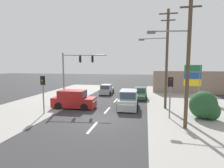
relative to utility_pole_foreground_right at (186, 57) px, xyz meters
The scene contains 18 objects.
ground_plane 8.36m from the utility_pole_foreground_right, behind, with size 140.00×140.00×0.00m, color #303033.
lane_dash_near 8.38m from the utility_pole_foreground_right, behind, with size 0.20×2.40×0.01m, color silver.
lane_dash_mid 9.17m from the utility_pole_foreground_right, 149.18° to the left, with size 0.20×2.40×0.01m, color silver.
lane_dash_far 12.17m from the utility_pole_foreground_right, 126.26° to the left, with size 0.20×2.40×0.01m, color silver.
kerb_right_verge 6.40m from the utility_pole_foreground_right, 49.33° to the left, with size 10.00×44.00×0.02m, color gray.
kerb_left_verge 16.61m from the utility_pole_foreground_right, 161.97° to the left, with size 8.00×40.00×0.02m, color gray.
utility_pole_foreground_right is the anchor object (origin of this frame).
utility_pole_midground_right 5.86m from the utility_pole_foreground_right, 97.80° to the left, with size 3.78×0.48×10.13m.
traffic_signal_mast 12.82m from the utility_pole_foreground_right, 150.11° to the left, with size 5.27×0.70×6.00m.
pedestal_signal_right_kerb 3.63m from the utility_pole_foreground_right, 106.52° to the left, with size 0.44×0.29×3.56m.
pedestal_signal_left_kerb 12.50m from the utility_pole_foreground_right, behind, with size 0.44×0.31×3.56m.
shopping_plaza_sign 11.93m from the utility_pole_foreground_right, 73.90° to the left, with size 2.10×0.16×4.60m.
roadside_bush 5.33m from the utility_pole_foreground_right, 50.64° to the left, with size 2.37×2.03×2.37m.
shopfront_wall_far 17.79m from the utility_pole_foreground_right, 75.14° to the left, with size 12.00×1.00×3.60m, color gray.
suv_oncoming_near 8.16m from the utility_pole_foreground_right, 130.45° to the left, with size 2.17×4.59×1.90m.
hatchback_kerbside_parked 16.71m from the utility_pole_foreground_right, 122.96° to the left, with size 1.84×3.67×1.53m.
suv_oncoming_mid 11.86m from the utility_pole_foreground_right, 157.86° to the left, with size 4.60×2.19×1.90m.
hatchback_receding_far 12.23m from the utility_pole_foreground_right, 107.73° to the left, with size 1.78×3.64×1.53m.
Camera 1 is at (3.78, -13.91, 4.59)m, focal length 28.00 mm.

